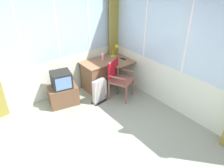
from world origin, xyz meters
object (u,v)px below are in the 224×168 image
at_px(spray_bottle, 103,56).
at_px(wooden_armchair, 117,74).
at_px(desk, 95,76).
at_px(desk_lamp, 116,49).
at_px(tv_remote, 123,59).
at_px(space_heater, 100,91).
at_px(tv_on_stand, 63,90).

bearing_deg(spray_bottle, wooden_armchair, -94.16).
height_order(desk, desk_lamp, desk_lamp).
distance_m(tv_remote, wooden_armchair, 0.62).
distance_m(desk, spray_bottle, 0.53).
xyz_separation_m(tv_remote, space_heater, (-0.96, -0.31, -0.45)).
relative_size(spray_bottle, space_heater, 0.37).
distance_m(wooden_armchair, space_heater, 0.56).
relative_size(desk, spray_bottle, 5.49).
relative_size(wooden_armchair, space_heater, 1.60).
height_order(desk_lamp, wooden_armchair, desk_lamp).
height_order(wooden_armchair, tv_on_stand, wooden_armchair).
bearing_deg(wooden_armchair, space_heater, 175.12).
height_order(desk_lamp, tv_remote, desk_lamp).
relative_size(spray_bottle, tv_on_stand, 0.26).
xyz_separation_m(desk, wooden_armchair, (0.24, -0.58, 0.20)).
relative_size(desk_lamp, wooden_armchair, 0.34).
height_order(desk_lamp, spray_bottle, desk_lamp).
bearing_deg(spray_bottle, tv_remote, -31.07).
relative_size(desk, wooden_armchair, 1.25).
bearing_deg(desk, spray_bottle, 7.33).
distance_m(desk_lamp, tv_on_stand, 1.77).
distance_m(tv_remote, tv_on_stand, 1.72).
xyz_separation_m(tv_on_stand, space_heater, (0.71, -0.44, -0.06)).
xyz_separation_m(spray_bottle, space_heater, (-0.51, -0.58, -0.54)).
distance_m(desk, tv_on_stand, 0.94).
height_order(desk, space_heater, desk).
relative_size(desk, tv_on_stand, 1.45).
relative_size(tv_remote, spray_bottle, 0.69).
xyz_separation_m(desk_lamp, tv_remote, (0.01, -0.27, -0.19)).
height_order(wooden_armchair, space_heater, wooden_armchair).
bearing_deg(spray_bottle, tv_on_stand, -173.81).
distance_m(desk, space_heater, 0.59).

